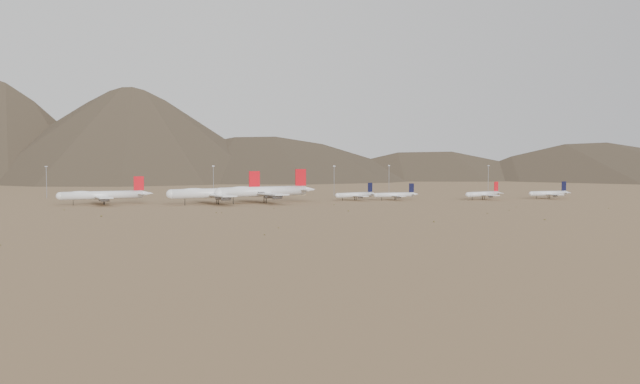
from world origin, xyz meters
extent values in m
plane|color=#9B7650|center=(0.00, 0.00, 0.00)|extent=(3000.00, 3000.00, 0.00)
cylinder|color=white|center=(-125.55, 36.08, 6.47)|extent=(52.96, 18.06, 5.50)
sphere|color=white|center=(-151.38, 29.72, 6.47)|extent=(5.39, 5.39, 5.39)
cone|color=white|center=(-96.63, 43.21, 6.88)|extent=(10.48, 7.09, 4.95)
cube|color=white|center=(-126.59, 35.83, 5.65)|extent=(19.93, 49.38, 0.69)
cube|color=white|center=(-100.76, 42.19, 7.02)|extent=(9.08, 19.14, 0.33)
cube|color=red|center=(-101.80, 41.93, 14.10)|extent=(6.83, 2.13, 9.75)
cylinder|color=black|center=(-143.63, 31.63, 1.86)|extent=(0.35, 0.35, 3.72)
cylinder|color=black|center=(-124.85, 37.67, 1.86)|extent=(0.44, 0.44, 3.72)
cylinder|color=black|center=(-124.19, 35.00, 1.86)|extent=(0.44, 0.44, 3.72)
ellipsoid|color=white|center=(-138.98, 32.77, 7.98)|extent=(17.51, 8.07, 3.30)
cylinder|color=slate|center=(-128.92, 45.29, 4.29)|extent=(5.76, 3.67, 2.47)
cylinder|color=slate|center=(-124.25, 26.36, 4.29)|extent=(5.76, 3.67, 2.47)
cylinder|color=slate|center=(-131.02, 53.82, 4.29)|extent=(5.76, 3.67, 2.47)
cylinder|color=slate|center=(-122.15, 17.84, 4.29)|extent=(5.76, 3.67, 2.47)
cylinder|color=white|center=(-50.01, 22.70, 7.66)|extent=(62.25, 23.87, 6.50)
sphere|color=white|center=(-80.22, 13.89, 7.66)|extent=(6.37, 6.37, 6.37)
cone|color=white|center=(-16.17, 32.57, 8.15)|extent=(12.52, 8.79, 5.85)
cube|color=white|center=(-51.22, 22.35, 6.68)|extent=(25.83, 58.21, 0.81)
cube|color=white|center=(-21.01, 31.16, 8.31)|extent=(11.58, 22.63, 0.39)
cube|color=red|center=(-22.21, 30.81, 16.68)|extent=(8.02, 2.85, 11.54)
cylinder|color=black|center=(-71.16, 16.53, 2.20)|extent=(0.42, 0.42, 4.41)
cylinder|color=black|center=(-49.26, 24.61, 2.20)|extent=(0.52, 0.52, 4.41)
cylinder|color=black|center=(-48.35, 21.49, 2.20)|extent=(0.52, 0.52, 4.41)
ellipsoid|color=white|center=(-65.72, 18.12, 9.45)|extent=(20.70, 10.32, 3.90)
cylinder|color=slate|center=(-54.45, 33.42, 5.07)|extent=(6.86, 4.57, 2.93)
cylinder|color=slate|center=(-47.99, 11.27, 5.07)|extent=(6.86, 4.57, 2.93)
cylinder|color=slate|center=(-57.36, 43.39, 5.07)|extent=(6.86, 4.57, 2.93)
cylinder|color=slate|center=(-45.08, 1.30, 5.07)|extent=(6.86, 4.57, 2.93)
cylinder|color=white|center=(-16.28, 27.54, 8.10)|extent=(65.40, 27.27, 6.88)
sphere|color=white|center=(-47.91, 17.17, 8.10)|extent=(6.74, 6.74, 6.74)
cone|color=white|center=(19.14, 39.14, 8.61)|extent=(13.31, 9.61, 6.19)
cube|color=white|center=(-17.55, 27.12, 7.07)|extent=(29.12, 61.30, 0.86)
cube|color=white|center=(14.08, 37.49, 8.79)|extent=(12.91, 23.90, 0.41)
cube|color=red|center=(12.81, 37.07, 17.64)|extent=(8.42, 3.28, 12.20)
cylinder|color=black|center=(-38.42, 20.28, 2.33)|extent=(0.44, 0.44, 4.66)
cylinder|color=black|center=(-15.55, 29.58, 2.33)|extent=(0.55, 0.55, 4.66)
cylinder|color=black|center=(-14.48, 26.32, 2.33)|extent=(0.55, 0.55, 4.66)
ellipsoid|color=white|center=(-32.73, 22.15, 9.99)|extent=(21.85, 11.54, 4.13)
cylinder|color=slate|center=(-21.35, 38.72, 5.36)|extent=(7.29, 5.01, 3.10)
cylinder|color=slate|center=(-13.75, 15.52, 5.36)|extent=(7.29, 5.01, 3.10)
cylinder|color=slate|center=(-24.77, 49.15, 5.36)|extent=(7.29, 5.01, 3.10)
cylinder|color=slate|center=(-10.33, 5.09, 5.36)|extent=(7.29, 5.01, 3.10)
cylinder|color=white|center=(54.53, 37.58, 4.22)|extent=(31.79, 15.47, 3.56)
sphere|color=white|center=(39.30, 31.50, 4.22)|extent=(3.49, 3.49, 3.49)
cone|color=white|center=(71.59, 44.39, 4.49)|extent=(6.67, 5.17, 3.21)
cube|color=white|center=(53.92, 37.33, 3.68)|extent=(15.30, 28.06, 0.45)
cube|color=white|center=(69.16, 43.42, 4.57)|extent=(6.70, 11.02, 0.21)
cube|color=black|center=(68.55, 43.17, 9.51)|extent=(4.08, 1.88, 7.03)
cylinder|color=black|center=(43.87, 33.32, 1.22)|extent=(0.37, 0.37, 2.44)
cylinder|color=black|center=(54.81, 38.65, 1.22)|extent=(0.47, 0.47, 2.44)
cylinder|color=black|center=(55.47, 36.99, 1.22)|extent=(0.47, 0.47, 2.44)
cylinder|color=slate|center=(51.00, 44.65, 2.80)|extent=(3.64, 2.70, 1.60)
cylinder|color=slate|center=(56.84, 30.02, 2.80)|extent=(3.64, 2.70, 1.60)
cylinder|color=white|center=(84.72, 33.03, 4.06)|extent=(31.79, 7.68, 3.43)
sphere|color=white|center=(69.06, 30.88, 4.06)|extent=(3.36, 3.36, 3.36)
cone|color=white|center=(102.26, 35.42, 4.32)|extent=(6.06, 3.83, 3.09)
cube|color=white|center=(84.09, 32.94, 3.55)|extent=(8.68, 27.53, 0.43)
cube|color=white|center=(99.75, 35.08, 4.41)|extent=(4.21, 10.59, 0.21)
cube|color=black|center=(99.13, 35.00, 9.17)|extent=(4.11, 0.86, 6.77)
cylinder|color=black|center=(73.75, 31.53, 1.17)|extent=(0.36, 0.36, 2.35)
cylinder|color=black|center=(85.23, 33.96, 1.17)|extent=(0.45, 0.45, 2.35)
cylinder|color=black|center=(85.46, 32.26, 1.17)|extent=(0.45, 0.45, 2.35)
cylinder|color=slate|center=(83.06, 40.46, 2.70)|extent=(3.34, 1.96, 1.54)
cylinder|color=slate|center=(85.12, 25.42, 2.70)|extent=(3.34, 1.96, 1.54)
cylinder|color=white|center=(152.26, 21.94, 4.38)|extent=(33.01, 15.99, 3.70)
sphere|color=white|center=(136.44, 15.66, 4.38)|extent=(3.62, 3.62, 3.62)
cone|color=white|center=(169.99, 28.97, 4.65)|extent=(6.92, 5.35, 3.33)
cube|color=white|center=(151.63, 21.69, 3.82)|extent=(15.83, 29.13, 0.46)
cube|color=white|center=(167.45, 27.97, 4.75)|extent=(6.94, 11.44, 0.22)
cube|color=red|center=(166.82, 27.72, 9.87)|extent=(4.24, 1.94, 7.30)
cylinder|color=black|center=(141.19, 17.54, 1.26)|extent=(0.39, 0.39, 2.53)
cylinder|color=black|center=(152.56, 23.05, 1.26)|extent=(0.49, 0.49, 2.53)
cylinder|color=black|center=(153.24, 21.33, 1.26)|extent=(0.49, 0.49, 2.53)
cylinder|color=slate|center=(148.62, 29.28, 2.91)|extent=(3.78, 2.80, 1.66)
cylinder|color=slate|center=(154.65, 14.09, 2.91)|extent=(3.78, 2.80, 1.66)
cylinder|color=white|center=(207.51, 19.46, 4.36)|extent=(34.05, 8.70, 3.68)
sphere|color=white|center=(190.76, 16.93, 4.36)|extent=(3.60, 3.60, 3.60)
cone|color=white|center=(226.27, 22.29, 4.63)|extent=(6.52, 4.18, 3.31)
cube|color=white|center=(206.84, 19.36, 3.80)|extent=(9.70, 29.52, 0.46)
cube|color=white|center=(223.59, 21.89, 4.72)|extent=(4.66, 11.37, 0.22)
cube|color=black|center=(222.92, 21.79, 9.82)|extent=(4.40, 0.98, 7.26)
cylinder|color=black|center=(195.78, 17.69, 1.26)|extent=(0.39, 0.39, 2.52)
cylinder|color=black|center=(208.04, 20.47, 1.26)|extent=(0.48, 0.48, 2.52)
cylinder|color=black|center=(208.32, 18.65, 1.26)|extent=(0.48, 0.48, 2.52)
cylinder|color=slate|center=(205.63, 27.40, 2.89)|extent=(3.60, 2.14, 1.66)
cylinder|color=slate|center=(208.05, 11.32, 2.89)|extent=(3.60, 2.14, 1.66)
cube|color=tan|center=(30.00, 120.00, 4.00)|extent=(8.00, 8.00, 8.00)
cube|color=slate|center=(30.00, 120.00, 10.00)|extent=(6.00, 6.00, 4.00)
cylinder|color=gray|center=(-176.01, 124.52, 12.50)|extent=(0.50, 0.50, 25.00)
cube|color=gray|center=(-176.01, 124.52, 25.30)|extent=(2.00, 0.60, 0.80)
cylinder|color=gray|center=(-43.64, 132.42, 12.50)|extent=(0.50, 0.50, 25.00)
cube|color=gray|center=(-43.64, 132.42, 25.30)|extent=(2.00, 0.60, 0.80)
cylinder|color=gray|center=(56.43, 103.75, 12.50)|extent=(0.50, 0.50, 25.00)
cube|color=gray|center=(56.43, 103.75, 25.30)|extent=(2.00, 0.60, 0.80)
cylinder|color=gray|center=(121.20, 144.55, 12.50)|extent=(0.50, 0.50, 25.00)
cube|color=gray|center=(121.20, 144.55, 25.30)|extent=(2.00, 0.60, 0.80)
cylinder|color=gray|center=(211.14, 120.07, 12.50)|extent=(0.50, 0.50, 25.00)
cube|color=gray|center=(211.14, 120.07, 25.30)|extent=(2.00, 0.60, 0.80)
ellipsoid|color=brown|center=(134.41, -54.09, 0.23)|extent=(0.64, 0.64, 0.46)
ellipsoid|color=brown|center=(101.89, -134.10, 0.28)|extent=(1.03, 1.03, 0.55)
ellipsoid|color=brown|center=(-117.06, -60.52, 0.41)|extent=(1.05, 1.05, 0.83)
ellipsoid|color=brown|center=(43.00, -130.86, 0.29)|extent=(1.01, 1.01, 0.57)
ellipsoid|color=brown|center=(-55.55, -51.34, 0.23)|extent=(0.86, 0.86, 0.45)
ellipsoid|color=brown|center=(21.09, -58.55, 0.32)|extent=(0.87, 0.87, 0.64)
ellipsoid|color=brown|center=(-140.33, -172.18, 0.24)|extent=(0.87, 0.87, 0.48)
ellipsoid|color=brown|center=(-45.18, -163.69, 0.22)|extent=(0.76, 0.76, 0.43)
ellipsoid|color=brown|center=(26.85, -5.14, 0.32)|extent=(0.78, 0.78, 0.63)
ellipsoid|color=brown|center=(-143.15, -9.70, 0.26)|extent=(1.03, 1.03, 0.53)
ellipsoid|color=brown|center=(-52.68, -52.44, 0.18)|extent=(0.59, 0.59, 0.37)
ellipsoid|color=brown|center=(185.33, -76.98, 0.25)|extent=(0.58, 0.58, 0.51)
ellipsoid|color=brown|center=(92.42, -93.17, 0.24)|extent=(0.68, 0.68, 0.48)
ellipsoid|color=brown|center=(-35.04, -139.08, 0.23)|extent=(0.69, 0.69, 0.47)
ellipsoid|color=brown|center=(-18.03, -27.01, 0.25)|extent=(0.60, 0.60, 0.50)
ellipsoid|color=brown|center=(116.72, -75.75, 0.19)|extent=(0.58, 0.58, 0.37)
camera|label=1|loc=(-83.30, -410.37, 29.81)|focal=35.00mm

